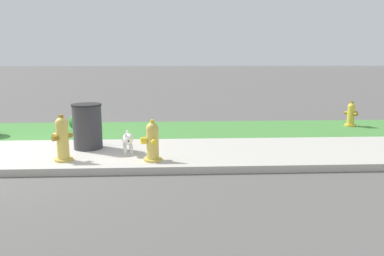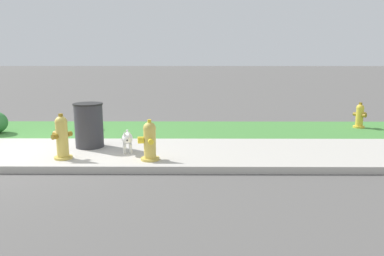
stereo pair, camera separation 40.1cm
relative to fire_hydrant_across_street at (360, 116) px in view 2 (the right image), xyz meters
The scene contains 9 objects.
ground_plane 7.84m from the fire_hydrant_across_street, 161.44° to the right, with size 120.00×120.00×0.00m, color #5B5956.
sidewalk_pavement 7.84m from the fire_hydrant_across_street, 161.44° to the right, with size 18.00×2.32×0.01m, color #BCB7AD.
grass_verge 7.44m from the fire_hydrant_across_street, behind, with size 18.00×2.21×0.01m, color #47893D.
fire_hydrant_across_street is the anchor object (origin of this frame).
fire_hydrant_at_driveway 5.82m from the fire_hydrant_across_street, 148.49° to the right, with size 0.38×0.40×0.73m.
fire_hydrant_near_corner 7.15m from the fire_hydrant_across_street, 155.53° to the right, with size 0.36×0.37×0.82m.
small_white_dog 5.99m from the fire_hydrant_across_street, 155.18° to the right, with size 0.27×0.55×0.45m.
trash_bin 6.61m from the fire_hydrant_across_street, 161.50° to the right, with size 0.58×0.58×0.89m.
shrub_bush_mid_verge 6.88m from the fire_hydrant_across_street, behind, with size 0.51×0.51×0.44m.
Camera 2 is at (3.24, -6.85, 1.80)m, focal length 35.00 mm.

